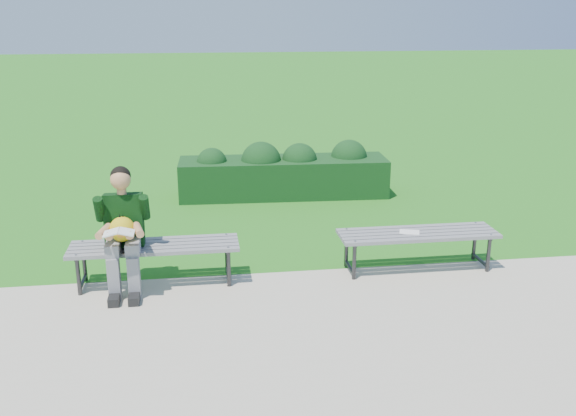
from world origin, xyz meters
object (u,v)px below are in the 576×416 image
(paper_sheet, at_px, (409,232))
(seated_boy, at_px, (123,227))
(hedge, at_px, (285,172))
(bench_left, at_px, (155,249))
(bench_right, at_px, (418,236))

(paper_sheet, bearing_deg, seated_boy, -178.39)
(hedge, height_order, bench_left, hedge)
(hedge, relative_size, paper_sheet, 12.84)
(bench_right, height_order, paper_sheet, bench_right)
(seated_boy, distance_m, paper_sheet, 3.15)
(seated_boy, bearing_deg, hedge, 57.62)
(bench_left, distance_m, paper_sheet, 2.84)
(hedge, bearing_deg, bench_right, -72.29)
(hedge, bearing_deg, bench_left, -119.36)
(bench_right, relative_size, paper_sheet, 6.92)
(bench_left, relative_size, bench_right, 1.00)
(bench_right, distance_m, paper_sheet, 0.12)
(bench_right, xyz_separation_m, seated_boy, (-3.24, -0.09, 0.30))
(paper_sheet, bearing_deg, bench_right, 0.00)
(hedge, height_order, paper_sheet, hedge)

